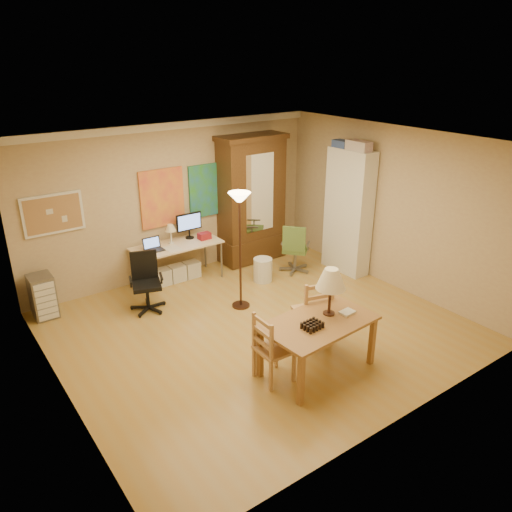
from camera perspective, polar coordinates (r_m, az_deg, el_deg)
floor at (r=7.43m, az=0.29°, el=-8.21°), size 5.50×5.50×0.00m
crown_molding at (r=8.58m, az=-9.67°, el=14.47°), size 5.50×0.08×0.12m
corkboard at (r=8.15m, az=-22.17°, el=4.48°), size 0.90×0.04×0.62m
art_panel_left at (r=8.72m, az=-10.67°, el=6.53°), size 0.80×0.04×1.00m
art_panel_right at (r=9.12m, az=-5.54°, el=7.51°), size 0.75×0.04×0.95m
dining_table at (r=6.23m, az=7.68°, el=-6.02°), size 1.47×0.95×1.33m
ladder_chair_back at (r=6.93m, az=6.54°, el=-6.45°), size 0.55×0.54×0.98m
ladder_chair_left at (r=6.15m, az=1.84°, el=-10.72°), size 0.41×0.43×0.91m
torchiere_lamp at (r=7.43m, az=-1.87°, el=4.51°), size 0.34×0.34×1.87m
computer_desk at (r=8.82m, az=-8.91°, el=-0.25°), size 1.53×0.67×1.16m
office_chair_black at (r=8.00m, az=-12.31°, el=-4.36°), size 0.57×0.57×0.92m
office_chair_green at (r=9.16m, az=4.45°, el=-0.35°), size 0.59×0.59×0.92m
drawer_cart at (r=8.24m, az=-23.17°, el=-4.27°), size 0.34×0.40×0.67m
armoire at (r=9.46m, az=-0.56°, el=5.58°), size 1.30×0.62×2.39m
bookshelf at (r=9.07m, az=10.50°, el=4.94°), size 0.34×0.89×2.24m
wastebin at (r=8.78m, az=0.78°, el=-1.58°), size 0.34×0.34×0.42m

